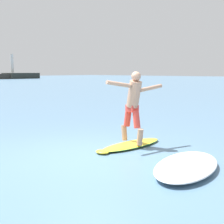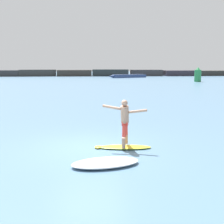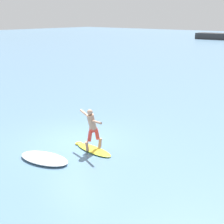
# 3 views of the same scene
# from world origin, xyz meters

# --- Properties ---
(ground_plane) EXTENTS (200.00, 200.00, 0.00)m
(ground_plane) POSITION_xyz_m (0.00, 0.00, 0.00)
(ground_plane) COLOR slate
(surfboard) EXTENTS (2.05, 0.73, 0.23)m
(surfboard) POSITION_xyz_m (1.20, -0.22, 0.05)
(surfboard) COLOR yellow
(surfboard) RESTS_ON ground
(surfer) EXTENTS (1.54, 0.79, 1.68)m
(surfer) POSITION_xyz_m (1.22, -0.28, 1.07)
(surfer) COLOR tan
(surfer) RESTS_ON surfboard
(wave_foam_at_tail) EXTENTS (2.22, 1.42, 0.18)m
(wave_foam_at_tail) POSITION_xyz_m (0.44, -2.07, 0.09)
(wave_foam_at_tail) COLOR white
(wave_foam_at_tail) RESTS_ON ground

